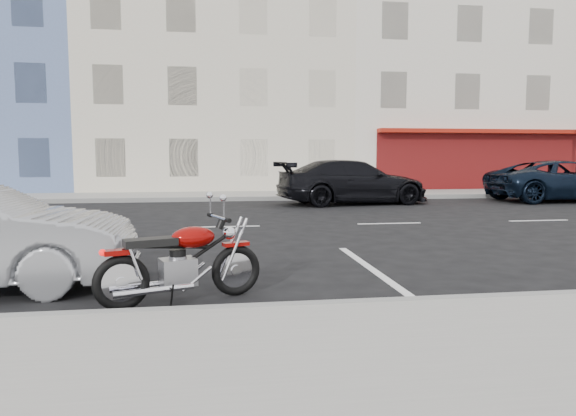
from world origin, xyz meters
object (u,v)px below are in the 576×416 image
(car_far, at_px, (353,182))
(fire_hydrant, at_px, (543,182))
(suv_far, at_px, (564,181))
(motorcycle, at_px, (238,259))

(car_far, bearing_deg, fire_hydrant, -78.58)
(fire_hydrant, distance_m, car_far, 10.03)
(fire_hydrant, distance_m, suv_far, 3.64)
(suv_far, xyz_separation_m, car_far, (-7.99, 0.07, 0.01))
(fire_hydrant, height_order, suv_far, suv_far)
(fire_hydrant, relative_size, suv_far, 0.13)
(fire_hydrant, xyz_separation_m, car_far, (-9.48, -3.25, 0.23))
(fire_hydrant, relative_size, car_far, 0.14)
(fire_hydrant, bearing_deg, suv_far, -114.30)
(motorcycle, bearing_deg, suv_far, 22.52)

